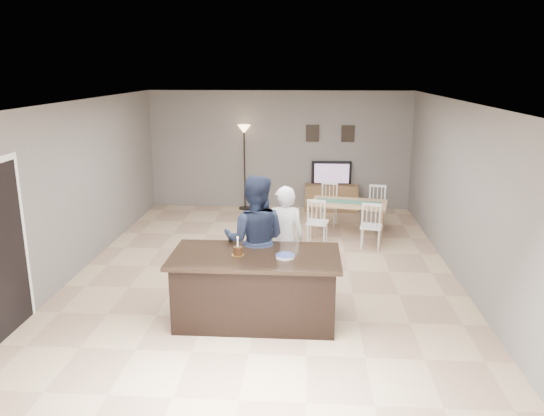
# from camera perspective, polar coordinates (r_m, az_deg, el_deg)

# --- Properties ---
(floor) EXTENTS (8.00, 8.00, 0.00)m
(floor) POSITION_cam_1_polar(r_m,az_deg,el_deg) (8.74, -0.61, -6.57)
(floor) COLOR tan
(floor) RESTS_ON ground
(room_shell) EXTENTS (8.00, 8.00, 8.00)m
(room_shell) POSITION_cam_1_polar(r_m,az_deg,el_deg) (8.27, -0.64, 4.31)
(room_shell) COLOR slate
(room_shell) RESTS_ON floor
(kitchen_island) EXTENTS (2.15, 1.10, 0.90)m
(kitchen_island) POSITION_cam_1_polar(r_m,az_deg,el_deg) (6.91, -1.78, -8.51)
(kitchen_island) COLOR black
(kitchen_island) RESTS_ON floor
(tv_console) EXTENTS (1.20, 0.40, 0.60)m
(tv_console) POSITION_cam_1_polar(r_m,az_deg,el_deg) (12.24, 6.36, 1.10)
(tv_console) COLOR brown
(tv_console) RESTS_ON floor
(television) EXTENTS (0.91, 0.12, 0.53)m
(television) POSITION_cam_1_polar(r_m,az_deg,el_deg) (12.19, 6.42, 3.75)
(television) COLOR black
(television) RESTS_ON tv_console
(tv_screen_glow) EXTENTS (0.78, 0.00, 0.78)m
(tv_screen_glow) POSITION_cam_1_polar(r_m,az_deg,el_deg) (12.11, 6.44, 3.71)
(tv_screen_glow) COLOR #CD4716
(tv_screen_glow) RESTS_ON tv_console
(picture_frames) EXTENTS (1.10, 0.02, 0.38)m
(picture_frames) POSITION_cam_1_polar(r_m,az_deg,el_deg) (12.18, 6.28, 7.97)
(picture_frames) COLOR black
(picture_frames) RESTS_ON room_shell
(doorway) EXTENTS (0.00, 2.10, 2.65)m
(doorway) POSITION_cam_1_polar(r_m,az_deg,el_deg) (7.11, -27.02, -2.59)
(doorway) COLOR black
(doorway) RESTS_ON floor
(woman) EXTENTS (0.60, 0.42, 1.57)m
(woman) POSITION_cam_1_polar(r_m,az_deg,el_deg) (7.72, 1.34, -3.31)
(woman) COLOR silver
(woman) RESTS_ON floor
(man) EXTENTS (0.92, 0.74, 1.82)m
(man) POSITION_cam_1_polar(r_m,az_deg,el_deg) (7.26, -1.83, -3.49)
(man) COLOR #192137
(man) RESTS_ON floor
(birthday_cake) EXTENTS (0.16, 0.16, 0.24)m
(birthday_cake) POSITION_cam_1_polar(r_m,az_deg,el_deg) (6.72, -3.70, -4.59)
(birthday_cake) COLOR gold
(birthday_cake) RESTS_ON kitchen_island
(plate_stack) EXTENTS (0.24, 0.24, 0.04)m
(plate_stack) POSITION_cam_1_polar(r_m,az_deg,el_deg) (6.63, 1.42, -5.20)
(plate_stack) COLOR white
(plate_stack) RESTS_ON kitchen_island
(dining_table) EXTENTS (1.65, 1.85, 0.88)m
(dining_table) POSITION_cam_1_polar(r_m,az_deg,el_deg) (10.38, 8.22, 0.01)
(dining_table) COLOR tan
(dining_table) RESTS_ON floor
(floor_lamp) EXTENTS (0.29, 0.29, 1.95)m
(floor_lamp) POSITION_cam_1_polar(r_m,az_deg,el_deg) (12.10, -3.00, 6.86)
(floor_lamp) COLOR black
(floor_lamp) RESTS_ON floor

